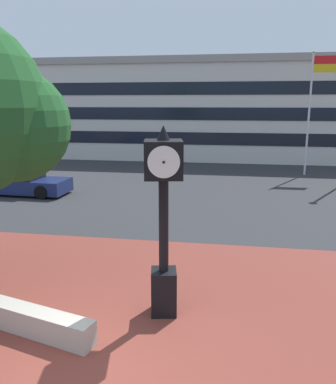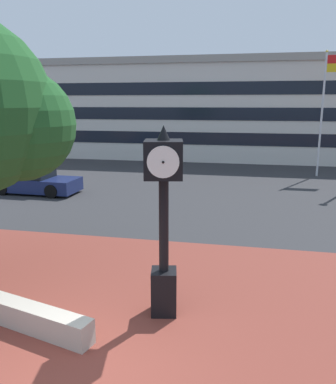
# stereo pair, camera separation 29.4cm
# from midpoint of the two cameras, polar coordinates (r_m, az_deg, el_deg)

# --- Properties ---
(ground_plane) EXTENTS (200.00, 200.00, 0.00)m
(ground_plane) POSITION_cam_midpoint_polar(r_m,az_deg,el_deg) (7.16, -12.03, -24.95)
(ground_plane) COLOR #2D2D30
(plaza_brick_paving) EXTENTS (44.00, 10.64, 0.01)m
(plaza_brick_paving) POSITION_cam_midpoint_polar(r_m,az_deg,el_deg) (8.16, -8.13, -19.56)
(plaza_brick_paving) COLOR brown
(plaza_brick_paving) RESTS_ON ground
(planter_wall) EXTENTS (3.19, 1.22, 0.50)m
(planter_wall) POSITION_cam_midpoint_polar(r_m,az_deg,el_deg) (8.59, -19.21, -16.51)
(planter_wall) COLOR #ADA393
(planter_wall) RESTS_ON ground
(street_clock) EXTENTS (0.86, 0.89, 3.93)m
(street_clock) POSITION_cam_midpoint_polar(r_m,az_deg,el_deg) (7.89, 0.45, -2.93)
(street_clock) COLOR black
(street_clock) RESTS_ON ground
(car_street_near) EXTENTS (4.33, 1.95, 1.28)m
(car_street_near) POSITION_cam_midpoint_polar(r_m,az_deg,el_deg) (20.39, -18.37, 1.46)
(car_street_near) COLOR navy
(car_street_near) RESTS_ON ground
(flagpole_primary) EXTENTS (1.72, 0.14, 7.27)m
(flagpole_primary) POSITION_cam_midpoint_polar(r_m,az_deg,el_deg) (25.30, 22.29, 11.96)
(flagpole_primary) COLOR silver
(flagpole_primary) RESTS_ON ground
(civic_building) EXTENTS (32.32, 14.79, 7.61)m
(civic_building) POSITION_cam_midpoint_polar(r_m,az_deg,el_deg) (36.29, 6.76, 11.89)
(civic_building) COLOR beige
(civic_building) RESTS_ON ground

